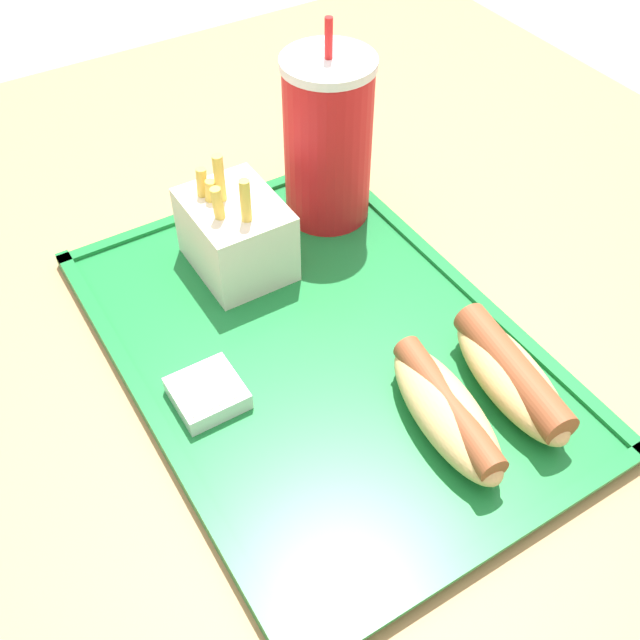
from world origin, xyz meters
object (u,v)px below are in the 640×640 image
Objects in this scene: sauce_cup_mayo at (207,393)px; hot_dog_near at (446,410)px; soda_cup at (328,141)px; hot_dog_far at (511,375)px; fries_carton at (236,233)px.

hot_dog_near is at bearing 50.05° from sauce_cup_mayo.
sauce_cup_mayo is at bearing -53.24° from soda_cup.
hot_dog_far is at bearing -0.46° from soda_cup.
fries_carton reaches higher than hot_dog_far.
soda_cup is 1.40× the size of hot_dog_near.
hot_dog_far is 1.00× the size of hot_dog_near.
soda_cup is 3.79× the size of sauce_cup_mayo.
hot_dog_near is (0.27, -0.06, -0.06)m from soda_cup.
soda_cup reaches higher than hot_dog_near.
hot_dog_far is 0.06m from hot_dog_near.
hot_dog_near is 0.18m from sauce_cup_mayo.
soda_cup is 1.72× the size of fries_carton.
fries_carton reaches higher than sauce_cup_mayo.
sauce_cup_mayo is (-0.12, -0.14, -0.01)m from hot_dog_near.
hot_dog_near is (0.00, -0.06, -0.00)m from hot_dog_far.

